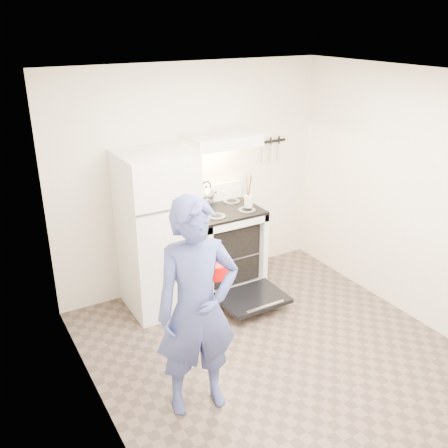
{
  "coord_description": "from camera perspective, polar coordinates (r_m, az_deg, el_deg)",
  "views": [
    {
      "loc": [
        -2.34,
        -2.98,
        2.91
      ],
      "look_at": [
        -0.05,
        1.0,
        1.0
      ],
      "focal_mm": 40.0,
      "sensor_mm": 36.0,
      "label": 1
    }
  ],
  "objects": [
    {
      "name": "back_wall",
      "position": [
        5.58,
        -3.67,
        5.21
      ],
      "size": [
        3.2,
        0.02,
        2.5
      ],
      "primitive_type": "cube",
      "color": "beige",
      "rests_on": "ground"
    },
    {
      "name": "cooktop",
      "position": [
        5.51,
        0.06,
        1.58
      ],
      "size": [
        0.76,
        0.65,
        0.03
      ],
      "primitive_type": "cube",
      "color": "black",
      "rests_on": "stove_body"
    },
    {
      "name": "oven_door",
      "position": [
        5.41,
        3.24,
        -8.44
      ],
      "size": [
        0.7,
        0.54,
        0.04
      ],
      "primitive_type": "cube",
      "color": "black",
      "rests_on": "floor"
    },
    {
      "name": "refrigerator",
      "position": [
        5.19,
        -7.57,
        -1.0
      ],
      "size": [
        0.7,
        0.7,
        1.7
      ],
      "primitive_type": "cube",
      "color": "white",
      "rests_on": "floor"
    },
    {
      "name": "range_hood",
      "position": [
        5.35,
        -0.35,
        9.61
      ],
      "size": [
        0.76,
        0.5,
        0.12
      ],
      "primitive_type": "cube",
      "color": "white",
      "rests_on": "back_wall"
    },
    {
      "name": "dutch_oven",
      "position": [
        4.17,
        -1.12,
        -5.12
      ],
      "size": [
        0.33,
        0.26,
        0.22
      ],
      "primitive_type": null,
      "color": "#C00606",
      "rests_on": "person"
    },
    {
      "name": "floor",
      "position": [
        4.78,
        6.75,
        -15.12
      ],
      "size": [
        3.6,
        3.6,
        0.0
      ],
      "primitive_type": "plane",
      "color": "brown",
      "rests_on": "ground"
    },
    {
      "name": "backsplash",
      "position": [
        5.71,
        -1.37,
        3.54
      ],
      "size": [
        0.76,
        0.07,
        0.2
      ],
      "primitive_type": "cube",
      "color": "white",
      "rests_on": "cooktop"
    },
    {
      "name": "oven_rack",
      "position": [
        5.71,
        0.06,
        -3.07
      ],
      "size": [
        0.6,
        0.52,
        0.01
      ],
      "primitive_type": "cube",
      "color": "slate",
      "rests_on": "stove_body"
    },
    {
      "name": "knife_strip",
      "position": [
        6.01,
        5.44,
        9.39
      ],
      "size": [
        0.4,
        0.02,
        0.03
      ],
      "primitive_type": "cube",
      "color": "black",
      "rests_on": "back_wall"
    },
    {
      "name": "tea_kettle",
      "position": [
        5.59,
        -2.05,
        3.54
      ],
      "size": [
        0.23,
        0.19,
        0.28
      ],
      "primitive_type": null,
      "color": "#BBBBC0",
      "rests_on": "cooktop"
    },
    {
      "name": "stove_body",
      "position": [
        5.7,
        0.06,
        -2.89
      ],
      "size": [
        0.76,
        0.65,
        0.92
      ],
      "primitive_type": "cube",
      "color": "white",
      "rests_on": "floor"
    },
    {
      "name": "pizza_stone",
      "position": [
        5.7,
        -0.68,
        -2.94
      ],
      "size": [
        0.36,
        0.36,
        0.02
      ],
      "primitive_type": "cylinder",
      "color": "#917655",
      "rests_on": "oven_rack"
    },
    {
      "name": "utensil_jar",
      "position": [
        5.47,
        2.81,
        2.6
      ],
      "size": [
        0.09,
        0.09,
        0.13
      ],
      "primitive_type": "cylinder",
      "rotation": [
        0.0,
        0.0,
        -0.0
      ],
      "color": "silver",
      "rests_on": "cooktop"
    },
    {
      "name": "person",
      "position": [
        3.8,
        -3.09,
        -9.67
      ],
      "size": [
        0.71,
        0.53,
        1.77
      ],
      "primitive_type": "imported",
      "rotation": [
        0.0,
        0.0,
        -0.17
      ],
      "color": "navy",
      "rests_on": "floor"
    }
  ]
}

